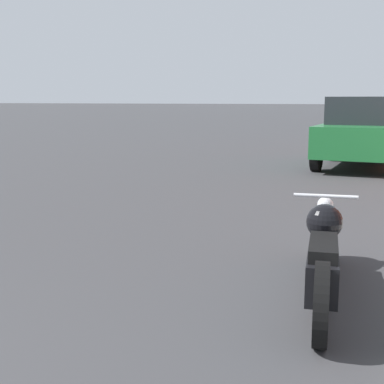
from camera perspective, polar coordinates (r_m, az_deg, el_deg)
motorcycle at (r=4.73m, az=13.81°, el=-6.42°), size 0.66×2.47×0.76m
parked_car_green at (r=13.99m, az=17.56°, el=6.11°), size 1.93×4.07×1.74m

